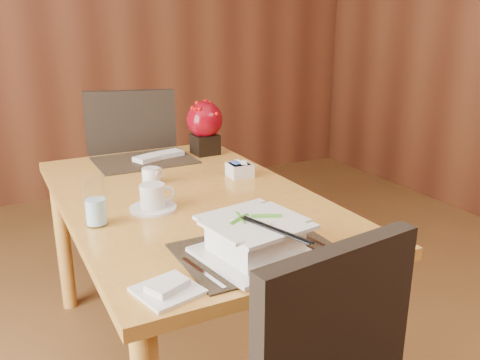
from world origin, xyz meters
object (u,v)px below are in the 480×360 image
coffee_cup (153,199)px  far_chair (134,168)px  creamer_jug (151,176)px  bread_plate (168,291)px  soup_setting (255,239)px  sugar_caddy (240,170)px  dining_table (188,219)px  berry_decor (205,125)px  water_glass (95,201)px

coffee_cup → far_chair: (0.23, 1.08, -0.20)m
creamer_jug → far_chair: (0.15, 0.79, -0.20)m
coffee_cup → bread_plate: size_ratio=1.14×
soup_setting → sugar_caddy: 0.77m
bread_plate → coffee_cup: bearing=75.4°
dining_table → far_chair: (0.07, 0.99, -0.07)m
sugar_caddy → berry_decor: 0.43m
soup_setting → creamer_jug: soup_setting is taller
creamer_jug → far_chair: size_ratio=0.09×
soup_setting → water_glass: bearing=118.6°
berry_decor → sugar_caddy: bearing=-92.8°
soup_setting → sugar_caddy: soup_setting is taller
water_glass → berry_decor: berry_decor is taller
coffee_cup → dining_table: bearing=26.9°
coffee_cup → water_glass: water_glass is taller
dining_table → soup_setting: soup_setting is taller
creamer_jug → berry_decor: (0.39, 0.34, 0.11)m
dining_table → berry_decor: berry_decor is taller
water_glass → creamer_jug: (0.29, 0.34, -0.05)m
sugar_caddy → bread_plate: size_ratio=0.66×
water_glass → coffee_cup: bearing=13.7°
far_chair → sugar_caddy: bearing=120.0°
coffee_cup → sugar_caddy: coffee_cup is taller
creamer_jug → sugar_caddy: size_ratio=0.97×
creamer_jug → bread_plate: size_ratio=0.64×
far_chair → soup_setting: bearing=102.3°
creamer_jug → far_chair: 0.83m
berry_decor → far_chair: far_chair is taller
dining_table → creamer_jug: (-0.08, 0.20, 0.13)m
creamer_jug → bread_plate: creamer_jug is taller
dining_table → coffee_cup: bearing=-153.1°
berry_decor → bread_plate: (-0.62, -1.19, -0.14)m
coffee_cup → water_glass: bearing=-166.3°
dining_table → water_glass: 0.43m
sugar_caddy → bread_plate: sugar_caddy is taller
dining_table → bread_plate: size_ratio=10.35×
soup_setting → water_glass: size_ratio=1.95×
berry_decor → bread_plate: size_ratio=1.80×
sugar_caddy → berry_decor: size_ratio=0.37×
bread_plate → dining_table: bearing=64.4°
sugar_caddy → far_chair: bearing=104.4°
creamer_jug → bread_plate: bearing=-128.3°
coffee_cup → far_chair: 1.12m
coffee_cup → far_chair: far_chair is taller
sugar_caddy → far_chair: size_ratio=0.09×
berry_decor → creamer_jug: bearing=-138.9°
creamer_jug → berry_decor: 0.53m
soup_setting → sugar_caddy: (0.31, 0.70, -0.03)m
soup_setting → sugar_caddy: bearing=56.8°
dining_table → coffee_cup: size_ratio=9.05×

